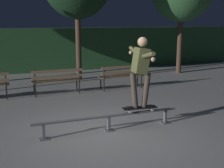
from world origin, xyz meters
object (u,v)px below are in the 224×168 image
object	(u,v)px
grind_rail	(109,119)
park_bench_right_center	(122,74)
skateboard	(140,108)
skateboarder	(141,67)
park_bench_left_center	(57,78)

from	to	relation	value
grind_rail	park_bench_right_center	bearing A→B (deg)	63.65
grind_rail	skateboard	distance (m)	0.75
skateboarder	park_bench_left_center	world-z (taller)	skateboarder
park_bench_left_center	park_bench_right_center	world-z (taller)	same
skateboarder	park_bench_left_center	bearing A→B (deg)	108.99
grind_rail	park_bench_left_center	bearing A→B (deg)	97.81
grind_rail	skateboarder	bearing A→B (deg)	-0.02
skateboarder	park_bench_left_center	size ratio (longest dim) A/B	0.97
skateboard	skateboarder	xyz separation A→B (m)	(0.00, -0.00, 0.94)
skateboarder	park_bench_right_center	size ratio (longest dim) A/B	0.97
park_bench_right_center	grind_rail	bearing A→B (deg)	-116.35
park_bench_left_center	park_bench_right_center	distance (m)	2.25
skateboarder	grind_rail	bearing A→B (deg)	179.98
grind_rail	skateboard	xyz separation A→B (m)	(0.73, 0.00, 0.16)
skateboard	park_bench_left_center	world-z (taller)	park_bench_left_center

